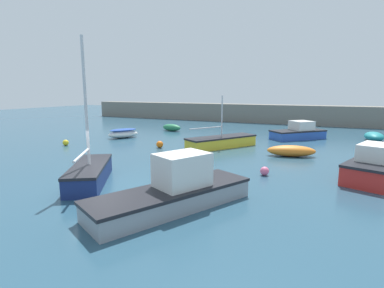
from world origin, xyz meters
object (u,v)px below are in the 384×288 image
Objects in this scene: sailboat_short_mast at (221,142)px; rowboat_with_red_cover at (123,133)px; mooring_buoy_yellow at (66,143)px; mooring_buoy_orange at (160,144)px; open_tender_yellow at (374,136)px; cabin_cruiser_white at (175,190)px; sailboat_tall_mast at (90,172)px; mooring_buoy_pink at (265,171)px; rowboat_blue_near at (291,151)px; fishing_dinghy_green at (172,128)px; mooring_buoy_red at (372,153)px; motorboat_grey_hull at (376,166)px; motorboat_with_cabin at (299,132)px.

rowboat_with_red_cover is (-9.83, 0.52, -0.01)m from sailboat_short_mast.
mooring_buoy_orange is (7.27, 2.41, 0.03)m from mooring_buoy_yellow.
cabin_cruiser_white is (-8.37, -20.77, 0.26)m from open_tender_yellow.
cabin_cruiser_white is at bearing -132.58° from sailboat_tall_mast.
rowboat_with_red_cover is 6.78× the size of mooring_buoy_pink.
open_tender_yellow is at bearing 44.25° from rowboat_blue_near.
open_tender_yellow is 0.42× the size of cabin_cruiser_white.
cabin_cruiser_white is at bearing -136.84° from sailboat_short_mast.
sailboat_short_mast is 1.77× the size of rowboat_blue_near.
mooring_buoy_pink is (12.86, -13.10, -0.15)m from fishing_dinghy_green.
sailboat_tall_mast is at bearing -135.33° from mooring_buoy_red.
mooring_buoy_pink is at bearing -88.55° from sailboat_tall_mast.
mooring_buoy_pink is 9.80m from mooring_buoy_orange.
motorboat_with_cabin is at bearing 41.50° from motorboat_grey_hull.
mooring_buoy_orange is (3.99, -8.94, -0.11)m from fishing_dinghy_green.
sailboat_tall_mast reaches higher than rowboat_blue_near.
mooring_buoy_yellow is (-9.01, 6.63, -0.29)m from sailboat_tall_mast.
sailboat_tall_mast reaches higher than mooring_buoy_red.
cabin_cruiser_white is 11.44m from rowboat_blue_near.
cabin_cruiser_white is (2.59, -12.14, 0.21)m from sailboat_short_mast.
sailboat_short_mast reaches higher than rowboat_blue_near.
cabin_cruiser_white is at bearing -110.09° from mooring_buoy_pink.
motorboat_grey_hull is at bearing -94.44° from sailboat_tall_mast.
motorboat_with_cabin is 13.35m from mooring_buoy_pink.
cabin_cruiser_white reaches higher than mooring_buoy_yellow.
motorboat_with_cabin is at bearing -169.73° from fishing_dinghy_green.
mooring_buoy_red is (0.38, 5.81, -0.42)m from motorboat_grey_hull.
open_tender_yellow is at bearing -176.51° from cabin_cruiser_white.
open_tender_yellow is 13.34m from motorboat_grey_hull.
cabin_cruiser_white is at bearing -28.05° from mooring_buoy_yellow.
sailboat_short_mast reaches higher than fishing_dinghy_green.
motorboat_with_cabin is 10.82× the size of mooring_buoy_pink.
fishing_dinghy_green reaches higher than mooring_buoy_red.
sailboat_tall_mast is at bearing -142.44° from rowboat_blue_near.
fishing_dinghy_green is (-10.76, 18.84, -0.28)m from cabin_cruiser_white.
cabin_cruiser_white reaches higher than mooring_buoy_red.
mooring_buoy_pink is at bearing -125.79° from mooring_buoy_red.
motorboat_grey_hull is (9.76, -4.66, 0.23)m from sailboat_short_mast.
sailboat_tall_mast is 2.18× the size of rowboat_with_red_cover.
fishing_dinghy_green is (-8.17, 6.70, -0.06)m from sailboat_short_mast.
open_tender_yellow is 22.32m from rowboat_with_red_cover.
rowboat_with_red_cover is (-7.39, 11.80, -0.09)m from sailboat_tall_mast.
mooring_buoy_red is (18.31, -5.54, -0.12)m from fishing_dinghy_green.
cabin_cruiser_white is 12.58× the size of mooring_buoy_orange.
rowboat_blue_near is at bearing 12.23° from mooring_buoy_yellow.
mooring_buoy_yellow is at bearing -92.62° from cabin_cruiser_white.
mooring_buoy_pink is (14.52, -6.92, -0.21)m from rowboat_with_red_cover.
rowboat_blue_near reaches higher than mooring_buoy_pink.
rowboat_with_red_cover is at bearing -22.53° from motorboat_with_cabin.
sailboat_tall_mast is 1.22× the size of motorboat_grey_hull.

